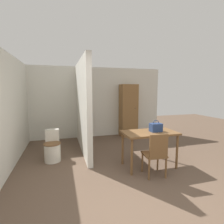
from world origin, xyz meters
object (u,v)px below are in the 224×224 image
wooden_chair (156,153)px  wooden_cabinet (128,110)px  dining_table (149,136)px  handbag (156,127)px  toilet (52,148)px

wooden_chair → wooden_cabinet: 3.16m
dining_table → wooden_cabinet: size_ratio=0.62×
dining_table → handbag: 0.24m
handbag → dining_table: bearing=173.6°
toilet → dining_table: bearing=-24.5°
handbag → wooden_chair: bearing=-119.3°
wooden_chair → handbag: 0.65m
wooden_cabinet → handbag: bearing=-98.3°
wooden_chair → dining_table: bearing=81.6°
wooden_chair → wooden_cabinet: size_ratio=0.47×
dining_table → toilet: 2.32m
handbag → wooden_cabinet: size_ratio=0.14×
wooden_chair → handbag: bearing=65.4°
dining_table → toilet: size_ratio=1.61×
wooden_chair → handbag: size_ratio=3.44×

